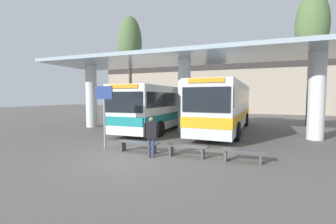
{
  "coord_description": "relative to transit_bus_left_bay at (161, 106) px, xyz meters",
  "views": [
    {
      "loc": [
        4.34,
        -7.77,
        2.44
      ],
      "look_at": [
        0.0,
        3.9,
        1.6
      ],
      "focal_mm": 24.0,
      "sensor_mm": 36.0,
      "label": 1
    }
  ],
  "objects": [
    {
      "name": "townhouse_backdrop",
      "position": [
        2.15,
        18.85,
        3.22
      ],
      "size": [
        40.0,
        0.58,
        8.55
      ],
      "color": "tan",
      "rests_on": "ground_plane"
    },
    {
      "name": "waiting_bench_near_pillar",
      "position": [
        6.24,
        -7.24,
        -1.42
      ],
      "size": [
        1.53,
        0.44,
        0.46
      ],
      "color": "#4C5156",
      "rests_on": "ground_plane"
    },
    {
      "name": "transit_bus_center_bay",
      "position": [
        4.72,
        0.67,
        0.13
      ],
      "size": [
        3.17,
        12.09,
        3.37
      ],
      "rotation": [
        0.0,
        0.0,
        3.1
      ],
      "color": "silver",
      "rests_on": "ground_plane"
    },
    {
      "name": "ground_plane",
      "position": [
        2.15,
        -8.18,
        -1.76
      ],
      "size": [
        100.0,
        100.0,
        0.0
      ],
      "primitive_type": "plane",
      "color": "#605B56"
    },
    {
      "name": "poplar_tree_behind_left",
      "position": [
        11.0,
        5.78,
        6.37
      ],
      "size": [
        2.51,
        2.51,
        11.02
      ],
      "color": "#473A2B",
      "rests_on": "ground_plane"
    },
    {
      "name": "waiting_bench_far_platform",
      "position": [
        4.07,
        -7.24,
        -1.41
      ],
      "size": [
        1.68,
        0.44,
        0.46
      ],
      "color": "#4C5156",
      "rests_on": "ground_plane"
    },
    {
      "name": "info_sign_platform",
      "position": [
        0.09,
        -7.23,
        0.34
      ],
      "size": [
        0.9,
        0.09,
        2.94
      ],
      "color": "gray",
      "rests_on": "ground_plane"
    },
    {
      "name": "transit_bus_left_bay",
      "position": [
        0.0,
        0.0,
        0.0
      ],
      "size": [
        2.86,
        10.88,
        3.15
      ],
      "rotation": [
        0.0,
        0.0,
        3.14
      ],
      "color": "white",
      "rests_on": "ground_plane"
    },
    {
      "name": "station_canopy",
      "position": [
        2.15,
        -1.09,
        2.59
      ],
      "size": [
        20.59,
        5.82,
        5.2
      ],
      "color": "silver",
      "rests_on": "ground_plane"
    },
    {
      "name": "waiting_bench_mid_platform",
      "position": [
        1.86,
        -7.24,
        -1.41
      ],
      "size": [
        1.92,
        0.44,
        0.46
      ],
      "color": "#4C5156",
      "rests_on": "ground_plane"
    },
    {
      "name": "pedestrian_waiting",
      "position": [
        2.76,
        -7.85,
        -0.76
      ],
      "size": [
        0.58,
        0.4,
        1.63
      ],
      "rotation": [
        0.0,
        0.0,
        0.45
      ],
      "color": "#333856",
      "rests_on": "ground_plane"
    },
    {
      "name": "poplar_tree_behind_right",
      "position": [
        -6.19,
        6.12,
        6.52
      ],
      "size": [
        2.63,
        2.63,
        11.25
      ],
      "color": "#473A2B",
      "rests_on": "ground_plane"
    }
  ]
}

